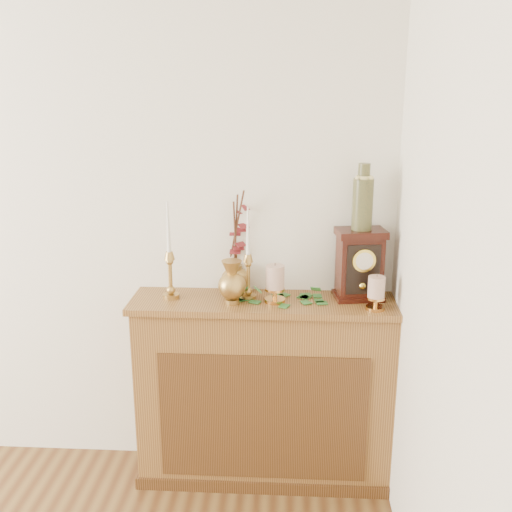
# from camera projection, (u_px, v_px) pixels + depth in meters

# --- Properties ---
(console_shelf) EXTENTS (1.24, 0.34, 0.93)m
(console_shelf) POSITION_uv_depth(u_px,v_px,m) (264.00, 396.00, 2.89)
(console_shelf) COLOR olive
(console_shelf) RESTS_ON ground
(candlestick_left) EXTENTS (0.08, 0.08, 0.46)m
(candlestick_left) POSITION_uv_depth(u_px,v_px,m) (170.00, 267.00, 2.74)
(candlestick_left) COLOR #AC8845
(candlestick_left) RESTS_ON console_shelf
(candlestick_center) EXTENTS (0.07, 0.07, 0.43)m
(candlestick_center) POSITION_uv_depth(u_px,v_px,m) (248.00, 269.00, 2.73)
(candlestick_center) COLOR #AC8845
(candlestick_center) RESTS_ON console_shelf
(bud_vase) EXTENTS (0.13, 0.13, 0.20)m
(bud_vase) POSITION_uv_depth(u_px,v_px,m) (232.00, 283.00, 2.68)
(bud_vase) COLOR #AC8845
(bud_vase) RESTS_ON console_shelf
(ginger_jar) EXTENTS (0.20, 0.22, 0.50)m
(ginger_jar) POSITION_uv_depth(u_px,v_px,m) (238.00, 245.00, 2.84)
(ginger_jar) COLOR #AC8845
(ginger_jar) RESTS_ON console_shelf
(pillar_candle_left) EXTENTS (0.10, 0.10, 0.19)m
(pillar_candle_left) POSITION_uv_depth(u_px,v_px,m) (275.00, 282.00, 2.70)
(pillar_candle_left) COLOR gold
(pillar_candle_left) RESTS_ON console_shelf
(pillar_candle_right) EXTENTS (0.08, 0.08, 0.16)m
(pillar_candle_right) POSITION_uv_depth(u_px,v_px,m) (376.00, 291.00, 2.61)
(pillar_candle_right) COLOR gold
(pillar_candle_right) RESTS_ON console_shelf
(ivy_garland) EXTENTS (0.48, 0.21, 0.08)m
(ivy_garland) POSITION_uv_depth(u_px,v_px,m) (286.00, 298.00, 2.75)
(ivy_garland) COLOR #2A6727
(ivy_garland) RESTS_ON console_shelf
(mantel_clock) EXTENTS (0.24, 0.18, 0.33)m
(mantel_clock) POSITION_uv_depth(u_px,v_px,m) (360.00, 265.00, 2.73)
(mantel_clock) COLOR #36120A
(mantel_clock) RESTS_ON console_shelf
(ceramic_vase) EXTENTS (0.09, 0.09, 0.30)m
(ceramic_vase) POSITION_uv_depth(u_px,v_px,m) (363.00, 200.00, 2.65)
(ceramic_vase) COLOR #172F21
(ceramic_vase) RESTS_ON mantel_clock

